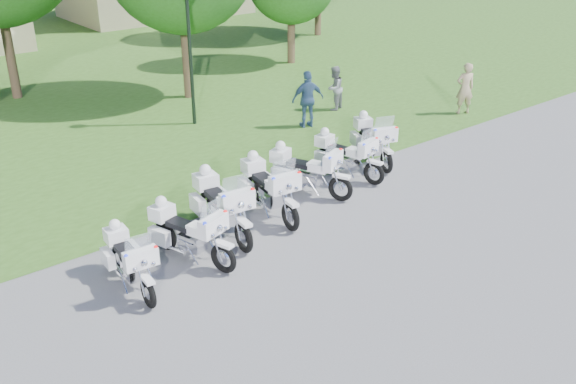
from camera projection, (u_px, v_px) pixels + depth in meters
ground at (352, 235)px, 15.02m from camera, size 100.00×100.00×0.00m
motorcycle_0 at (129, 259)px, 12.84m from camera, size 0.83×2.19×1.47m
motorcycle_1 at (188, 231)px, 13.78m from camera, size 1.20×2.31×1.59m
motorcycle_2 at (221, 204)px, 14.86m from camera, size 1.04×2.59×1.75m
motorcycle_3 at (268, 187)px, 15.77m from camera, size 1.05×2.54×1.71m
motorcycle_4 at (306, 169)px, 16.85m from camera, size 1.38×2.29×1.63m
motorcycle_5 at (345, 154)px, 17.91m from camera, size 1.06×2.29×1.55m
motorcycle_6 at (373, 139)px, 18.96m from camera, size 1.33×2.28×1.61m
lamp_post at (188, 23)px, 20.84m from camera, size 0.44×0.44×4.62m
bystander_a at (465, 89)px, 22.96m from camera, size 0.80×0.71×1.85m
bystander_b at (334, 88)px, 23.40m from camera, size 0.96×0.86×1.62m
bystander_c at (308, 99)px, 21.60m from camera, size 1.22×0.79×1.93m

